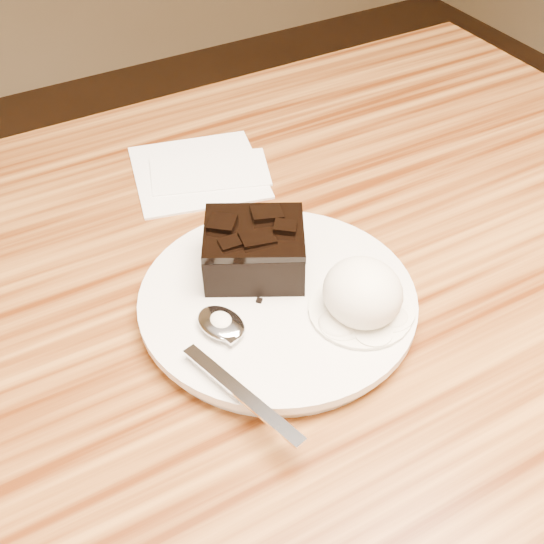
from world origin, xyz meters
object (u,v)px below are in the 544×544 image
plate (278,303)px  ice_cream_scoop (363,293)px  napkin (198,171)px  brownie (254,252)px  dining_table (236,526)px  spoon (221,325)px

plate → ice_cream_scoop: size_ratio=3.48×
plate → napkin: 0.24m
plate → napkin: bearing=82.4°
ice_cream_scoop → brownie: bearing=119.0°
dining_table → spoon: bearing=-114.1°
dining_table → brownie: bearing=25.8°
brownie → spoon: 0.08m
plate → ice_cream_scoop: ice_cream_scoop is taller
napkin → brownie: bearing=-99.4°
brownie → ice_cream_scoop: size_ratio=1.25×
plate → brownie: size_ratio=2.79×
spoon → napkin: (0.09, 0.25, -0.02)m
plate → spoon: size_ratio=1.32×
dining_table → plate: size_ratio=4.87×
dining_table → spoon: size_ratio=6.41×
dining_table → brownie: brownie is taller
plate → brownie: brownie is taller
brownie → spoon: brownie is taller
dining_table → brownie: (0.05, 0.02, 0.42)m
ice_cream_scoop → napkin: 0.29m
dining_table → napkin: bearing=69.9°
ice_cream_scoop → spoon: size_ratio=0.38×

